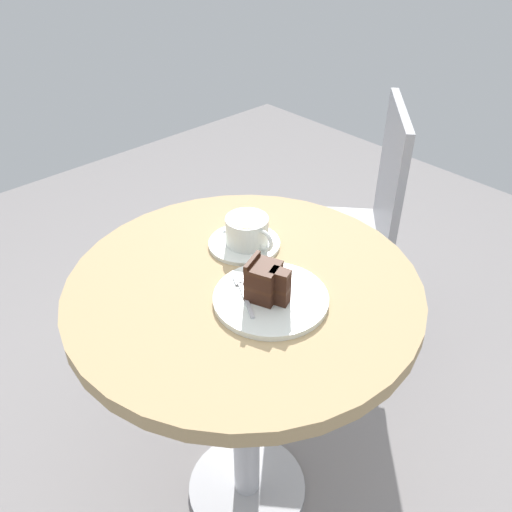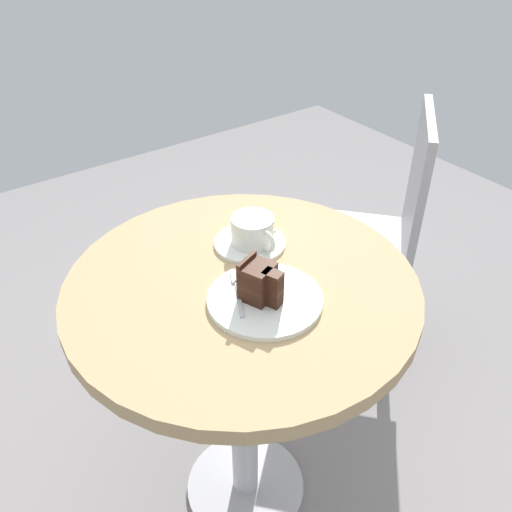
{
  "view_description": "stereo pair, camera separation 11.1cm",
  "coord_description": "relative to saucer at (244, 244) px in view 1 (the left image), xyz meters",
  "views": [
    {
      "loc": [
        0.65,
        -0.57,
        1.44
      ],
      "look_at": [
        -0.01,
        0.04,
        0.79
      ],
      "focal_mm": 38.0,
      "sensor_mm": 36.0,
      "label": 1
    },
    {
      "loc": [
        0.72,
        -0.49,
        1.44
      ],
      "look_at": [
        -0.01,
        0.04,
        0.79
      ],
      "focal_mm": 38.0,
      "sensor_mm": 36.0,
      "label": 2
    }
  ],
  "objects": [
    {
      "name": "cafe_table",
      "position": [
        0.1,
        -0.09,
        -0.13
      ],
      "size": [
        0.73,
        0.73,
        0.75
      ],
      "color": "tan",
      "rests_on": "ground"
    },
    {
      "name": "saucer",
      "position": [
        0.0,
        0.0,
        0.0
      ],
      "size": [
        0.16,
        0.16,
        0.01
      ],
      "color": "silver",
      "rests_on": "cafe_table"
    },
    {
      "name": "coffee_cup",
      "position": [
        0.01,
        0.0,
        0.04
      ],
      "size": [
        0.13,
        0.1,
        0.06
      ],
      "color": "silver",
      "rests_on": "saucer"
    },
    {
      "name": "teaspoon",
      "position": [
        -0.02,
        0.05,
        0.01
      ],
      "size": [
        0.07,
        0.09,
        0.0
      ],
      "rotation": [
        0.0,
        0.0,
        0.93
      ],
      "color": "#B7B7BC",
      "rests_on": "saucer"
    },
    {
      "name": "ground_plane",
      "position": [
        0.1,
        -0.09,
        -0.76
      ],
      "size": [
        4.4,
        4.4,
        0.01
      ],
      "primitive_type": "cube",
      "color": "gray",
      "rests_on": "ground"
    },
    {
      "name": "cafe_chair",
      "position": [
        -0.11,
        0.58,
        -0.23
      ],
      "size": [
        0.54,
        0.54,
        0.89
      ],
      "rotation": [
        0.0,
        0.0,
        5.44
      ],
      "color": "#9E9EA3",
      "rests_on": "ground"
    },
    {
      "name": "napkin",
      "position": [
        0.15,
        -0.07,
        -0.0
      ],
      "size": [
        0.2,
        0.19,
        0.0
      ],
      "rotation": [
        0.0,
        0.0,
        3.74
      ],
      "color": "tan",
      "rests_on": "cafe_table"
    },
    {
      "name": "cake_plate",
      "position": [
        0.18,
        -0.09,
        0.0
      ],
      "size": [
        0.23,
        0.23,
        0.01
      ],
      "color": "silver",
      "rests_on": "cafe_table"
    },
    {
      "name": "fork",
      "position": [
        0.13,
        -0.12,
        0.01
      ],
      "size": [
        0.13,
        0.08,
        0.0
      ],
      "rotation": [
        0.0,
        0.0,
        2.64
      ],
      "color": "#B7B7BC",
      "rests_on": "cake_plate"
    },
    {
      "name": "cake_slice",
      "position": [
        0.17,
        -0.1,
        0.05
      ],
      "size": [
        0.09,
        0.08,
        0.08
      ],
      "rotation": [
        0.0,
        0.0,
        0.38
      ],
      "color": "#381E14",
      "rests_on": "cake_plate"
    }
  ]
}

